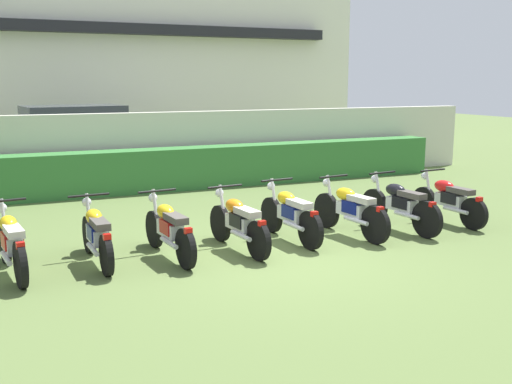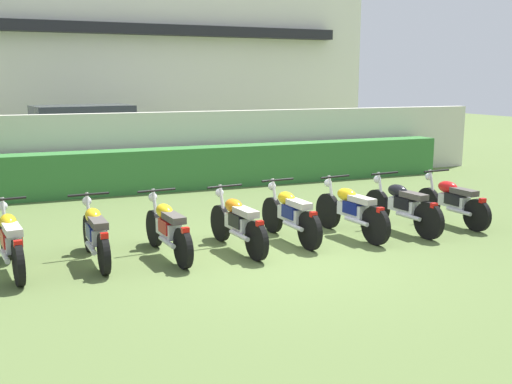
% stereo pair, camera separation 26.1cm
% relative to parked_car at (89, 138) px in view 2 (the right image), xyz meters
% --- Properties ---
extents(ground, '(60.00, 60.00, 0.00)m').
position_rel_parked_car_xyz_m(ground, '(1.57, -10.03, -0.94)').
color(ground, '#566B38').
extents(building, '(19.30, 6.50, 8.17)m').
position_rel_parked_car_xyz_m(building, '(1.57, 6.35, 3.15)').
color(building, silver).
rests_on(building, ground).
extents(compound_wall, '(18.33, 0.30, 1.83)m').
position_rel_parked_car_xyz_m(compound_wall, '(1.57, -3.35, -0.02)').
color(compound_wall, beige).
rests_on(compound_wall, ground).
extents(hedge_row, '(14.67, 0.70, 1.00)m').
position_rel_parked_car_xyz_m(hedge_row, '(1.57, -4.05, -0.44)').
color(hedge_row, '#337033').
rests_on(hedge_row, ground).
extents(parked_car, '(4.71, 2.58, 1.89)m').
position_rel_parked_car_xyz_m(parked_car, '(0.00, 0.00, 0.00)').
color(parked_car, '#9EA3A8').
rests_on(parked_car, ground).
extents(motorcycle_in_row_0, '(0.60, 1.85, 0.96)m').
position_rel_parked_car_xyz_m(motorcycle_in_row_0, '(-2.15, -9.35, -0.49)').
color(motorcycle_in_row_0, black).
rests_on(motorcycle_in_row_0, ground).
extents(motorcycle_in_row_1, '(0.60, 1.79, 0.94)m').
position_rel_parked_car_xyz_m(motorcycle_in_row_1, '(-1.02, -9.31, -0.50)').
color(motorcycle_in_row_1, black).
rests_on(motorcycle_in_row_1, ground).
extents(motorcycle_in_row_2, '(0.60, 1.85, 0.95)m').
position_rel_parked_car_xyz_m(motorcycle_in_row_2, '(0.01, -9.44, -0.49)').
color(motorcycle_in_row_2, black).
rests_on(motorcycle_in_row_2, ground).
extents(motorcycle_in_row_3, '(0.60, 1.83, 0.95)m').
position_rel_parked_car_xyz_m(motorcycle_in_row_3, '(1.09, -9.50, -0.49)').
color(motorcycle_in_row_3, black).
rests_on(motorcycle_in_row_3, ground).
extents(motorcycle_in_row_4, '(0.60, 1.83, 0.96)m').
position_rel_parked_car_xyz_m(motorcycle_in_row_4, '(2.08, -9.32, -0.49)').
color(motorcycle_in_row_4, black).
rests_on(motorcycle_in_row_4, ground).
extents(motorcycle_in_row_5, '(0.60, 1.89, 0.97)m').
position_rel_parked_car_xyz_m(motorcycle_in_row_5, '(3.16, -9.44, -0.48)').
color(motorcycle_in_row_5, black).
rests_on(motorcycle_in_row_5, ground).
extents(motorcycle_in_row_6, '(0.60, 1.93, 0.97)m').
position_rel_parked_car_xyz_m(motorcycle_in_row_6, '(4.17, -9.46, -0.48)').
color(motorcycle_in_row_6, black).
rests_on(motorcycle_in_row_6, ground).
extents(motorcycle_in_row_7, '(0.60, 1.79, 0.95)m').
position_rel_parked_car_xyz_m(motorcycle_in_row_7, '(5.32, -9.40, -0.50)').
color(motorcycle_in_row_7, black).
rests_on(motorcycle_in_row_7, ground).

